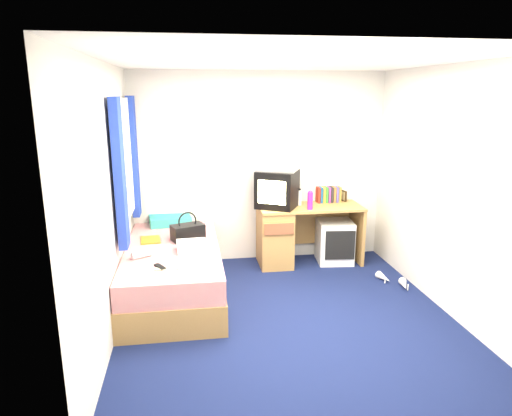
{
  "coord_description": "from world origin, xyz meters",
  "views": [
    {
      "loc": [
        -0.9,
        -3.97,
        2.13
      ],
      "look_at": [
        -0.2,
        0.7,
        0.94
      ],
      "focal_mm": 32.0,
      "sensor_mm": 36.0,
      "label": 1
    }
  ],
  "objects": [
    {
      "name": "crt_tv",
      "position": [
        0.18,
        1.44,
        0.98
      ],
      "size": [
        0.61,
        0.6,
        0.46
      ],
      "rotation": [
        0.0,
        0.0,
        -0.5
      ],
      "color": "black",
      "rests_on": "desk"
    },
    {
      "name": "storage_cube",
      "position": [
        0.93,
        1.41,
        0.27
      ],
      "size": [
        0.48,
        0.48,
        0.54
      ],
      "primitive_type": "cube",
      "rotation": [
        0.0,
        0.0,
        -0.1
      ],
      "color": "white",
      "rests_on": "ground"
    },
    {
      "name": "desk",
      "position": [
        0.32,
        1.44,
        0.41
      ],
      "size": [
        1.3,
        0.55,
        0.75
      ],
      "color": "#B08449",
      "rests_on": "ground"
    },
    {
      "name": "handbag",
      "position": [
        -0.93,
        0.93,
        0.63
      ],
      "size": [
        0.4,
        0.31,
        0.32
      ],
      "rotation": [
        0.0,
        0.0,
        0.37
      ],
      "color": "black",
      "rests_on": "bed"
    },
    {
      "name": "window_assembly",
      "position": [
        -1.55,
        0.9,
        1.42
      ],
      "size": [
        0.11,
        1.42,
        1.4
      ],
      "color": "silver",
      "rests_on": "room_shell"
    },
    {
      "name": "aerosol_can",
      "position": [
        0.48,
        1.5,
        0.85
      ],
      "size": [
        0.06,
        0.06,
        0.19
      ],
      "primitive_type": "cylinder",
      "rotation": [
        0.0,
        0.0,
        0.24
      ],
      "color": "white",
      "rests_on": "desk"
    },
    {
      "name": "picture_frame",
      "position": [
        1.1,
        1.63,
        0.82
      ],
      "size": [
        0.04,
        0.12,
        0.14
      ],
      "primitive_type": "cube",
      "rotation": [
        0.0,
        0.0,
        0.2
      ],
      "color": "#322310",
      "rests_on": "desk"
    },
    {
      "name": "pillow",
      "position": [
        -1.15,
        1.57,
        0.59
      ],
      "size": [
        0.54,
        0.38,
        0.11
      ],
      "primitive_type": "cube",
      "rotation": [
        0.0,
        0.0,
        0.14
      ],
      "color": "#1B5BB2",
      "rests_on": "bed"
    },
    {
      "name": "towel",
      "position": [
        -0.89,
        0.54,
        0.59
      ],
      "size": [
        0.32,
        0.27,
        0.1
      ],
      "primitive_type": "cube",
      "rotation": [
        0.0,
        0.0,
        0.06
      ],
      "color": "white",
      "rests_on": "bed"
    },
    {
      "name": "magazine",
      "position": [
        -1.35,
        0.96,
        0.55
      ],
      "size": [
        0.24,
        0.3,
        0.01
      ],
      "primitive_type": "cube",
      "rotation": [
        0.0,
        0.0,
        0.11
      ],
      "color": "yellow",
      "rests_on": "bed"
    },
    {
      "name": "water_bottle",
      "position": [
        -1.39,
        0.42,
        0.58
      ],
      "size": [
        0.21,
        0.16,
        0.07
      ],
      "primitive_type": "cylinder",
      "rotation": [
        0.0,
        1.57,
        0.51
      ],
      "color": "silver",
      "rests_on": "bed"
    },
    {
      "name": "remote_control",
      "position": [
        -1.2,
        0.12,
        0.55
      ],
      "size": [
        0.12,
        0.16,
        0.02
      ],
      "primitive_type": "cube",
      "rotation": [
        0.0,
        0.0,
        0.53
      ],
      "color": "black",
      "rests_on": "bed"
    },
    {
      "name": "pink_water_bottle",
      "position": [
        0.55,
        1.26,
        0.85
      ],
      "size": [
        0.08,
        0.08,
        0.21
      ],
      "primitive_type": "cylinder",
      "rotation": [
        0.0,
        0.0,
        -0.2
      ],
      "color": "#EB219B",
      "rests_on": "desk"
    },
    {
      "name": "vcr",
      "position": [
        0.18,
        1.44,
        1.25
      ],
      "size": [
        0.56,
        0.5,
        0.09
      ],
      "primitive_type": "cube",
      "rotation": [
        0.0,
        0.0,
        -0.45
      ],
      "color": "#AEADB0",
      "rests_on": "crt_tv"
    },
    {
      "name": "colour_swatch_fan",
      "position": [
        -1.13,
        0.07,
        0.55
      ],
      "size": [
        0.22,
        0.07,
        0.01
      ],
      "primitive_type": "cube",
      "rotation": [
        0.0,
        0.0,
        -0.05
      ],
      "color": "yellow",
      "rests_on": "bed"
    },
    {
      "name": "bed",
      "position": [
        -1.1,
        0.7,
        0.27
      ],
      "size": [
        1.01,
        2.0,
        0.54
      ],
      "color": "#B08449",
      "rests_on": "ground"
    },
    {
      "name": "book_row",
      "position": [
        0.89,
        1.6,
        0.85
      ],
      "size": [
        0.31,
        0.13,
        0.2
      ],
      "color": "maroon",
      "rests_on": "desk"
    },
    {
      "name": "room_shell",
      "position": [
        0.0,
        0.0,
        1.45
      ],
      "size": [
        3.4,
        3.4,
        3.4
      ],
      "color": "white",
      "rests_on": "ground"
    },
    {
      "name": "ground",
      "position": [
        0.0,
        0.0,
        0.0
      ],
      "size": [
        3.4,
        3.4,
        0.0
      ],
      "primitive_type": "plane",
      "color": "#0C1438",
      "rests_on": "ground"
    },
    {
      "name": "white_heels",
      "position": [
        1.38,
        0.58,
        0.04
      ],
      "size": [
        0.28,
        0.46,
        0.09
      ],
      "color": "white",
      "rests_on": "ground"
    }
  ]
}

